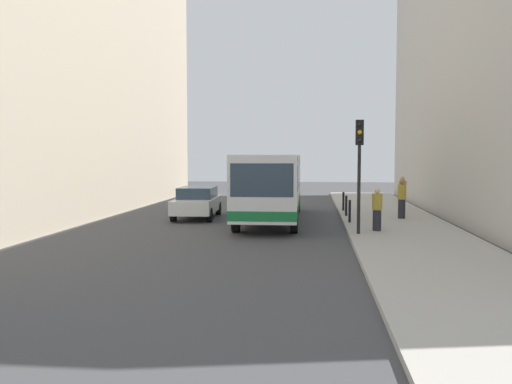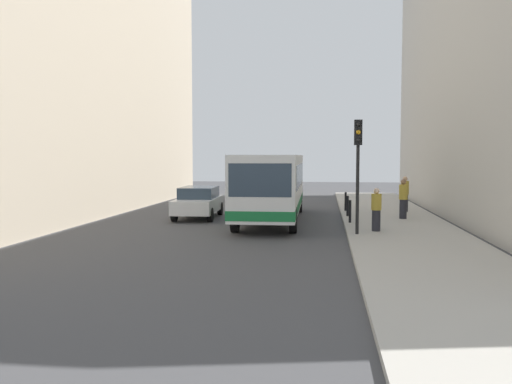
% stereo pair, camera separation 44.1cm
% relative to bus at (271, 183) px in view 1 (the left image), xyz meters
% --- Properties ---
extents(ground_plane, '(80.00, 80.00, 0.00)m').
position_rel_bus_xyz_m(ground_plane, '(0.00, -2.57, -1.73)').
color(ground_plane, '#424244').
extents(sidewalk, '(4.40, 40.00, 0.15)m').
position_rel_bus_xyz_m(sidewalk, '(5.40, -2.57, -1.65)').
color(sidewalk, '#ADA89E').
rests_on(sidewalk, ground).
extents(building_left, '(7.00, 32.00, 16.35)m').
position_rel_bus_xyz_m(building_left, '(-11.50, 1.43, 6.45)').
color(building_left, '#B2A38C').
rests_on(building_left, ground).
extents(bus, '(2.69, 11.06, 3.00)m').
position_rel_bus_xyz_m(bus, '(0.00, 0.00, 0.00)').
color(bus, white).
rests_on(bus, ground).
extents(car_beside_bus, '(2.01, 4.47, 1.48)m').
position_rel_bus_xyz_m(car_beside_bus, '(-3.59, 0.60, -0.94)').
color(car_beside_bus, silver).
rests_on(car_beside_bus, ground).
extents(traffic_light, '(0.28, 0.33, 4.10)m').
position_rel_bus_xyz_m(traffic_light, '(3.55, -4.99, 1.28)').
color(traffic_light, black).
rests_on(traffic_light, sidewalk).
extents(bollard_near, '(0.11, 0.11, 0.95)m').
position_rel_bus_xyz_m(bollard_near, '(3.45, -1.59, -1.10)').
color(bollard_near, black).
rests_on(bollard_near, sidewalk).
extents(bollard_mid, '(0.11, 0.11, 0.95)m').
position_rel_bus_xyz_m(bollard_mid, '(3.45, 0.95, -1.10)').
color(bollard_mid, black).
rests_on(bollard_mid, sidewalk).
extents(bollard_far, '(0.11, 0.11, 0.95)m').
position_rel_bus_xyz_m(bollard_far, '(3.45, 3.49, -1.10)').
color(bollard_far, black).
rests_on(bollard_far, sidewalk).
extents(pedestrian_near_signal, '(0.38, 0.38, 1.62)m').
position_rel_bus_xyz_m(pedestrian_near_signal, '(4.31, -4.11, -0.77)').
color(pedestrian_near_signal, '#26262D').
rests_on(pedestrian_near_signal, sidewalk).
extents(pedestrian_mid_sidewalk, '(0.38, 0.38, 1.77)m').
position_rel_bus_xyz_m(pedestrian_mid_sidewalk, '(5.88, 0.16, -0.69)').
color(pedestrian_mid_sidewalk, '#26262D').
rests_on(pedestrian_mid_sidewalk, sidewalk).
extents(pedestrian_far_sidewalk, '(0.38, 0.38, 1.78)m').
position_rel_bus_xyz_m(pedestrian_far_sidewalk, '(6.40, 3.34, -0.68)').
color(pedestrian_far_sidewalk, '#26262D').
rests_on(pedestrian_far_sidewalk, sidewalk).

